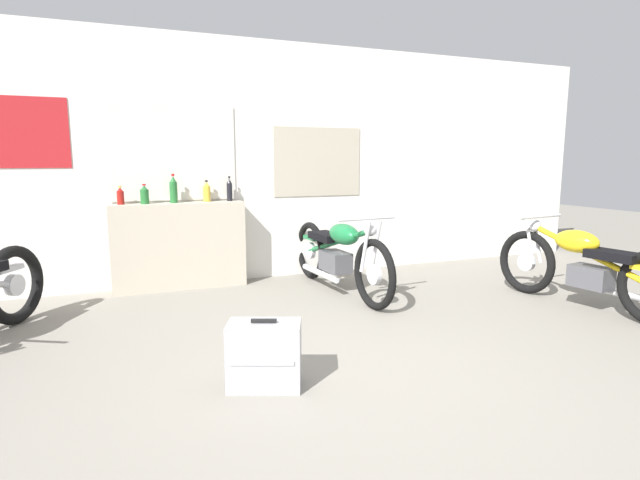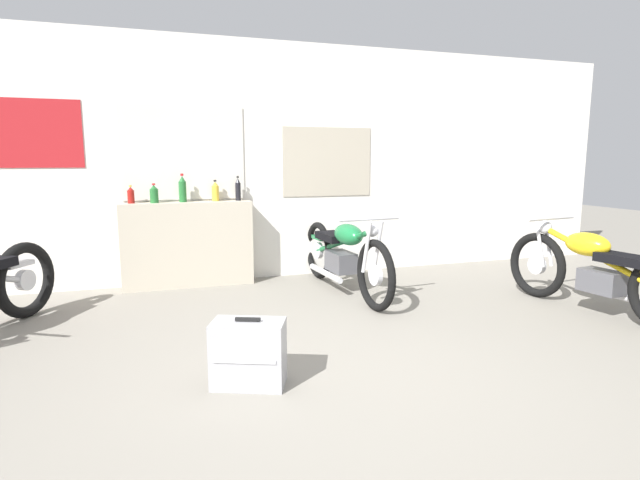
{
  "view_description": "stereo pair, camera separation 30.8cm",
  "coord_description": "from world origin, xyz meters",
  "px_view_note": "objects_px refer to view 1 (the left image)",
  "views": [
    {
      "loc": [
        -1.36,
        -2.64,
        1.42
      ],
      "look_at": [
        0.32,
        1.54,
        0.7
      ],
      "focal_mm": 28.0,
      "sensor_mm": 36.0,
      "label": 1
    },
    {
      "loc": [
        -1.07,
        -2.74,
        1.42
      ],
      "look_at": [
        0.32,
        1.54,
        0.7
      ],
      "focal_mm": 28.0,
      "sensor_mm": 36.0,
      "label": 2
    }
  ],
  "objects_px": {
    "bottle_left_center": "(145,195)",
    "bottle_center": "(173,190)",
    "bottle_right_center": "(207,192)",
    "hard_case_silver": "(264,355)",
    "bottle_leftmost": "(120,196)",
    "motorcycle_yellow": "(585,266)",
    "motorcycle_green": "(338,253)",
    "bottle_rightmost": "(230,190)"
  },
  "relations": [
    {
      "from": "bottle_left_center",
      "to": "bottle_center",
      "type": "relative_size",
      "value": 0.67
    },
    {
      "from": "bottle_left_center",
      "to": "bottle_right_center",
      "type": "height_order",
      "value": "bottle_right_center"
    },
    {
      "from": "hard_case_silver",
      "to": "bottle_right_center",
      "type": "bearing_deg",
      "value": 87.42
    },
    {
      "from": "bottle_leftmost",
      "to": "bottle_right_center",
      "type": "xyz_separation_m",
      "value": [
        0.91,
        0.03,
        0.02
      ]
    },
    {
      "from": "bottle_center",
      "to": "motorcycle_yellow",
      "type": "bearing_deg",
      "value": -32.42
    },
    {
      "from": "bottle_left_center",
      "to": "motorcycle_yellow",
      "type": "height_order",
      "value": "bottle_left_center"
    },
    {
      "from": "motorcycle_green",
      "to": "hard_case_silver",
      "type": "xyz_separation_m",
      "value": [
        -1.37,
        -1.94,
        -0.22
      ]
    },
    {
      "from": "bottle_left_center",
      "to": "motorcycle_green",
      "type": "xyz_separation_m",
      "value": [
        1.91,
        -0.81,
        -0.62
      ]
    },
    {
      "from": "bottle_leftmost",
      "to": "motorcycle_yellow",
      "type": "height_order",
      "value": "bottle_leftmost"
    },
    {
      "from": "motorcycle_yellow",
      "to": "bottle_leftmost",
      "type": "bearing_deg",
      "value": 151.18
    },
    {
      "from": "bottle_leftmost",
      "to": "motorcycle_yellow",
      "type": "bearing_deg",
      "value": -28.82
    },
    {
      "from": "motorcycle_green",
      "to": "motorcycle_yellow",
      "type": "bearing_deg",
      "value": -36.03
    },
    {
      "from": "bottle_rightmost",
      "to": "motorcycle_green",
      "type": "bearing_deg",
      "value": -41.5
    },
    {
      "from": "bottle_leftmost",
      "to": "hard_case_silver",
      "type": "height_order",
      "value": "bottle_leftmost"
    },
    {
      "from": "motorcycle_green",
      "to": "motorcycle_yellow",
      "type": "distance_m",
      "value": 2.43
    },
    {
      "from": "motorcycle_green",
      "to": "motorcycle_yellow",
      "type": "height_order",
      "value": "motorcycle_green"
    },
    {
      "from": "motorcycle_yellow",
      "to": "motorcycle_green",
      "type": "bearing_deg",
      "value": 143.97
    },
    {
      "from": "motorcycle_yellow",
      "to": "hard_case_silver",
      "type": "distance_m",
      "value": 3.38
    },
    {
      "from": "bottle_leftmost",
      "to": "bottle_rightmost",
      "type": "distance_m",
      "value": 1.17
    },
    {
      "from": "bottle_center",
      "to": "motorcycle_yellow",
      "type": "relative_size",
      "value": 0.16
    },
    {
      "from": "bottle_center",
      "to": "motorcycle_green",
      "type": "relative_size",
      "value": 0.15
    },
    {
      "from": "bottle_rightmost",
      "to": "motorcycle_yellow",
      "type": "relative_size",
      "value": 0.14
    },
    {
      "from": "bottle_right_center",
      "to": "motorcycle_green",
      "type": "relative_size",
      "value": 0.11
    },
    {
      "from": "bottle_center",
      "to": "bottle_rightmost",
      "type": "xyz_separation_m",
      "value": [
        0.62,
        0.03,
        -0.02
      ]
    },
    {
      "from": "bottle_left_center",
      "to": "bottle_rightmost",
      "type": "distance_m",
      "value": 0.93
    },
    {
      "from": "bottle_rightmost",
      "to": "hard_case_silver",
      "type": "relative_size",
      "value": 0.55
    },
    {
      "from": "bottle_leftmost",
      "to": "bottle_left_center",
      "type": "distance_m",
      "value": 0.24
    },
    {
      "from": "bottle_left_center",
      "to": "bottle_right_center",
      "type": "bearing_deg",
      "value": 4.97
    },
    {
      "from": "bottle_leftmost",
      "to": "bottle_left_center",
      "type": "bearing_deg",
      "value": -5.72
    },
    {
      "from": "bottle_right_center",
      "to": "bottle_left_center",
      "type": "bearing_deg",
      "value": -175.03
    },
    {
      "from": "bottle_leftmost",
      "to": "bottle_rightmost",
      "type": "bearing_deg",
      "value": 1.72
    },
    {
      "from": "bottle_left_center",
      "to": "hard_case_silver",
      "type": "xyz_separation_m",
      "value": [
        0.54,
        -2.75,
        -0.84
      ]
    },
    {
      "from": "bottle_center",
      "to": "motorcycle_yellow",
      "type": "distance_m",
      "value": 4.28
    },
    {
      "from": "bottle_left_center",
      "to": "bottle_center",
      "type": "distance_m",
      "value": 0.31
    },
    {
      "from": "bottle_center",
      "to": "bottle_rightmost",
      "type": "height_order",
      "value": "bottle_center"
    },
    {
      "from": "bottle_left_center",
      "to": "motorcycle_green",
      "type": "distance_m",
      "value": 2.17
    },
    {
      "from": "bottle_leftmost",
      "to": "motorcycle_green",
      "type": "distance_m",
      "value": 2.39
    },
    {
      "from": "bottle_leftmost",
      "to": "bottle_rightmost",
      "type": "height_order",
      "value": "bottle_rightmost"
    },
    {
      "from": "motorcycle_green",
      "to": "bottle_rightmost",
      "type": "bearing_deg",
      "value": 138.5
    },
    {
      "from": "bottle_rightmost",
      "to": "motorcycle_green",
      "type": "height_order",
      "value": "bottle_rightmost"
    },
    {
      "from": "motorcycle_green",
      "to": "bottle_right_center",
      "type": "bearing_deg",
      "value": 145.05
    },
    {
      "from": "bottle_left_center",
      "to": "motorcycle_yellow",
      "type": "bearing_deg",
      "value": -30.03
    }
  ]
}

